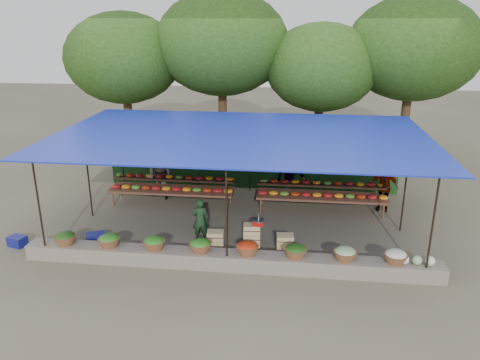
# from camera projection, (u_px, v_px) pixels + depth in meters

# --- Properties ---
(ground) EXTENTS (60.00, 60.00, 0.00)m
(ground) POSITION_uv_depth(u_px,v_px,m) (241.00, 223.00, 14.50)
(ground) COLOR brown
(ground) RESTS_ON ground
(stone_curb) EXTENTS (10.60, 0.55, 0.40)m
(stone_curb) POSITION_uv_depth(u_px,v_px,m) (228.00, 260.00, 11.86)
(stone_curb) COLOR #6E6458
(stone_curb) RESTS_ON ground
(stall_canopy) EXTENTS (10.80, 6.60, 2.82)m
(stall_canopy) POSITION_uv_depth(u_px,v_px,m) (241.00, 138.00, 13.68)
(stall_canopy) COLOR black
(stall_canopy) RESTS_ON ground
(produce_baskets) EXTENTS (8.98, 0.58, 0.34)m
(produce_baskets) POSITION_uv_depth(u_px,v_px,m) (224.00, 247.00, 11.75)
(produce_baskets) COLOR brown
(produce_baskets) RESTS_ON stone_curb
(netting_backdrop) EXTENTS (10.60, 0.06, 2.50)m
(netting_backdrop) POSITION_uv_depth(u_px,v_px,m) (251.00, 156.00, 17.05)
(netting_backdrop) COLOR #19481D
(netting_backdrop) RESTS_ON ground
(tree_row) EXTENTS (16.51, 5.50, 7.12)m
(tree_row) POSITION_uv_depth(u_px,v_px,m) (271.00, 53.00, 18.61)
(tree_row) COLOR #3A2A15
(tree_row) RESTS_ON ground
(fruit_table_left) EXTENTS (4.21, 0.95, 0.93)m
(fruit_table_left) POSITION_uv_depth(u_px,v_px,m) (172.00, 186.00, 15.85)
(fruit_table_left) COLOR #512F20
(fruit_table_left) RESTS_ON ground
(fruit_table_right) EXTENTS (4.21, 0.95, 0.93)m
(fruit_table_right) POSITION_uv_depth(u_px,v_px,m) (321.00, 193.00, 15.29)
(fruit_table_right) COLOR #512F20
(fruit_table_right) RESTS_ON ground
(crate_counter) EXTENTS (2.38, 0.38, 0.77)m
(crate_counter) POSITION_uv_depth(u_px,v_px,m) (251.00, 240.00, 12.70)
(crate_counter) COLOR tan
(crate_counter) RESTS_ON ground
(weighing_scale) EXTENTS (0.32, 0.32, 0.34)m
(weighing_scale) POSITION_uv_depth(u_px,v_px,m) (258.00, 222.00, 12.50)
(weighing_scale) COLOR red
(weighing_scale) RESTS_ON crate_counter
(vendor_seated) EXTENTS (0.51, 0.38, 1.27)m
(vendor_seated) POSITION_uv_depth(u_px,v_px,m) (200.00, 220.00, 13.15)
(vendor_seated) COLOR #18361B
(vendor_seated) RESTS_ON ground
(customer_left) EXTENTS (1.11, 1.01, 1.86)m
(customer_left) POSITION_uv_depth(u_px,v_px,m) (160.00, 173.00, 16.17)
(customer_left) COLOR slate
(customer_left) RESTS_ON ground
(customer_mid) EXTENTS (1.32, 1.22, 1.79)m
(customer_mid) POSITION_uv_depth(u_px,v_px,m) (291.00, 173.00, 16.31)
(customer_mid) COLOR slate
(customer_mid) RESTS_ON ground
(customer_right) EXTENTS (1.01, 0.62, 1.61)m
(customer_right) POSITION_uv_depth(u_px,v_px,m) (384.00, 187.00, 15.24)
(customer_right) COLOR slate
(customer_right) RESTS_ON ground
(blue_crate_front) EXTENTS (0.54, 0.45, 0.28)m
(blue_crate_front) POSITION_uv_depth(u_px,v_px,m) (17.00, 241.00, 13.01)
(blue_crate_front) COLOR navy
(blue_crate_front) RESTS_ON ground
(blue_crate_back) EXTENTS (0.62, 0.55, 0.31)m
(blue_crate_back) POSITION_uv_depth(u_px,v_px,m) (96.00, 239.00, 13.12)
(blue_crate_back) COLOR navy
(blue_crate_back) RESTS_ON ground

